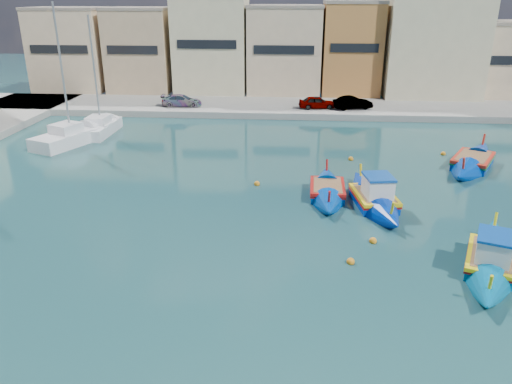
% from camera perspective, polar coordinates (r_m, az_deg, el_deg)
% --- Properties ---
extents(ground, '(160.00, 160.00, 0.00)m').
position_cam_1_polar(ground, '(21.43, 16.07, -9.91)').
color(ground, '#14313D').
rests_on(ground, ground).
extents(north_quay, '(80.00, 8.00, 0.60)m').
position_cam_1_polar(north_quay, '(51.20, 9.48, 9.39)').
color(north_quay, gray).
rests_on(north_quay, ground).
extents(north_townhouses, '(83.20, 7.87, 10.19)m').
position_cam_1_polar(north_townhouses, '(58.63, 15.94, 15.06)').
color(north_townhouses, '#CFB48F').
rests_on(north_townhouses, ground).
extents(church_block, '(10.00, 10.00, 19.10)m').
position_cam_1_polar(church_block, '(59.73, 19.46, 18.09)').
color(church_block, beige).
rests_on(church_block, ground).
extents(parked_cars, '(20.75, 2.34, 1.23)m').
position_cam_1_polar(parked_cars, '(49.39, 2.37, 10.27)').
color(parked_cars, '#4C1919').
rests_on(parked_cars, north_quay).
extents(luzzu_turquoise_cabin, '(4.83, 8.64, 2.74)m').
position_cam_1_polar(luzzu_turquoise_cabin, '(23.67, 25.24, -7.16)').
color(luzzu_turquoise_cabin, '#006A9F').
rests_on(luzzu_turquoise_cabin, ground).
extents(luzzu_blue_cabin, '(3.18, 8.33, 2.88)m').
position_cam_1_polar(luzzu_blue_cabin, '(28.40, 13.35, -0.80)').
color(luzzu_blue_cabin, '#002DAC').
rests_on(luzzu_blue_cabin, ground).
extents(luzzu_cyan_mid, '(6.27, 9.06, 2.70)m').
position_cam_1_polar(luzzu_cyan_mid, '(36.96, 23.50, 3.10)').
color(luzzu_cyan_mid, '#0036A2').
rests_on(luzzu_cyan_mid, ground).
extents(luzzu_green, '(2.12, 7.46, 2.33)m').
position_cam_1_polar(luzzu_green, '(29.25, 8.15, 0.04)').
color(luzzu_green, '#0041AA').
rests_on(luzzu_green, ground).
extents(yacht_north, '(2.21, 7.67, 10.22)m').
position_cam_1_polar(yacht_north, '(45.57, -16.72, 7.39)').
color(yacht_north, white).
rests_on(yacht_north, ground).
extents(yacht_midnorth, '(5.26, 8.29, 11.32)m').
position_cam_1_polar(yacht_midnorth, '(42.69, -19.08, 6.26)').
color(yacht_midnorth, white).
rests_on(yacht_midnorth, ground).
extents(mooring_buoys, '(22.38, 21.69, 0.36)m').
position_cam_1_polar(mooring_buoys, '(27.97, 18.39, -2.31)').
color(mooring_buoys, orange).
rests_on(mooring_buoys, ground).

